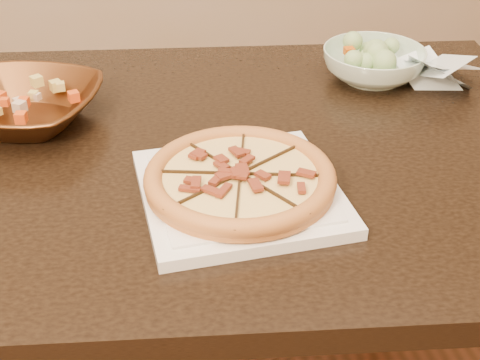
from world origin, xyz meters
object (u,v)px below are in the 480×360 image
at_px(salad_bowl, 373,64).
at_px(dining_table, 177,202).
at_px(bronze_bowl, 24,107).
at_px(plate, 240,192).
at_px(pizza, 240,178).

bearing_deg(salad_bowl, dining_table, -155.27).
bearing_deg(salad_bowl, bronze_bowl, -174.50).
relative_size(dining_table, bronze_bowl, 5.54).
bearing_deg(bronze_bowl, plate, -42.57).
bearing_deg(plate, salad_bowl, 47.22).
xyz_separation_m(plate, pizza, (-0.00, 0.00, 0.02)).
xyz_separation_m(bronze_bowl, salad_bowl, (0.64, 0.06, -0.00)).
relative_size(pizza, bronze_bowl, 1.07).
height_order(dining_table, bronze_bowl, bronze_bowl).
distance_m(bronze_bowl, salad_bowl, 0.64).
relative_size(plate, salad_bowl, 1.49).
height_order(pizza, salad_bowl, salad_bowl).
relative_size(dining_table, plate, 4.83).
bearing_deg(plate, bronze_bowl, 137.43).
xyz_separation_m(dining_table, plate, (0.08, -0.17, 0.12)).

